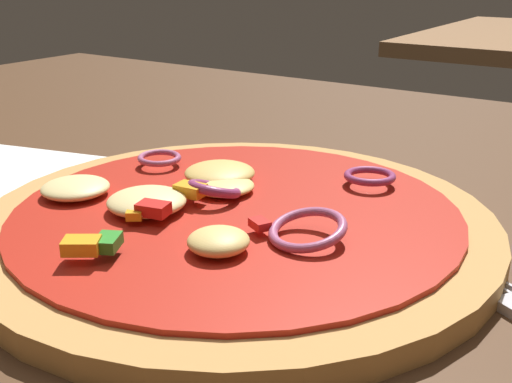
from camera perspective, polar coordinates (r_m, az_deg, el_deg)
dining_table at (r=0.34m, az=-3.46°, el=-8.22°), size 1.31×0.97×0.03m
pizza at (r=0.36m, az=-2.12°, el=-2.59°), size 0.29×0.29×0.03m
napkin at (r=0.49m, az=-21.75°, el=1.57°), size 0.16×0.14×0.00m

